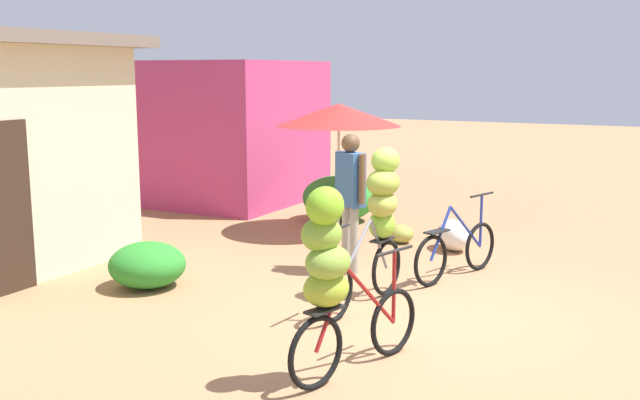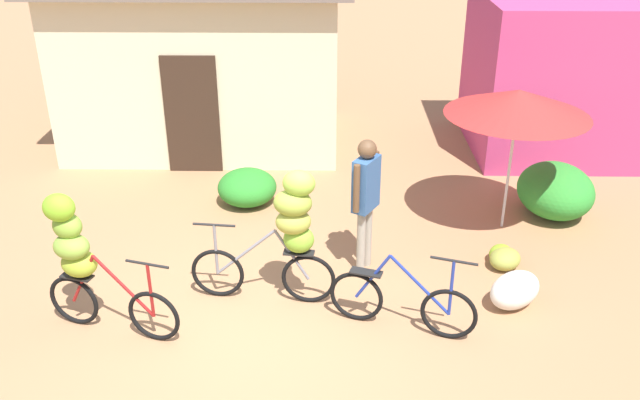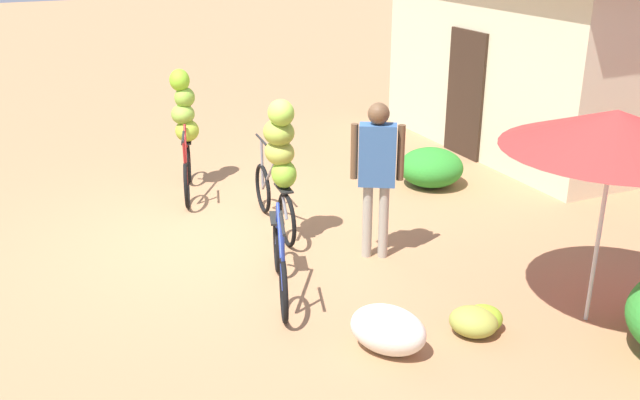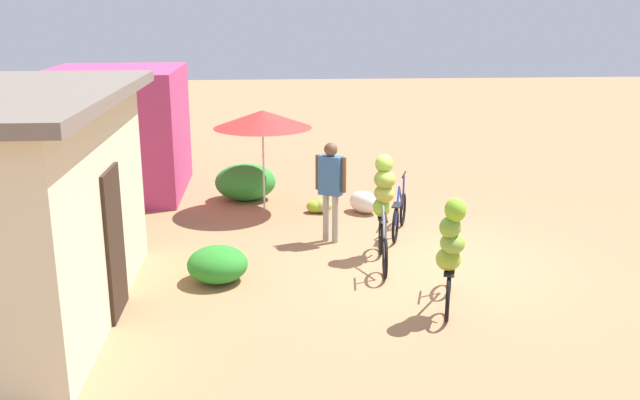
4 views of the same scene
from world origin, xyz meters
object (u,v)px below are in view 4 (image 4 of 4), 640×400
bicycle_leftmost (451,249)px  bicycle_center_loaded (399,215)px  person_vendor (331,181)px  bicycle_near_pile (384,199)px  shop_pink (118,132)px  produce_sack (364,202)px  banana_pile_on_ground (319,206)px  market_umbrella (263,119)px

bicycle_leftmost → bicycle_center_loaded: bearing=0.3°
person_vendor → bicycle_near_pile: bearing=-140.1°
shop_pink → produce_sack: (-2.03, -5.19, -1.15)m
banana_pile_on_ground → produce_sack: size_ratio=0.91×
shop_pink → market_umbrella: 3.65m
market_umbrella → bicycle_near_pile: size_ratio=1.18×
bicycle_center_loaded → person_vendor: person_vendor is taller
bicycle_near_pile → person_vendor: 1.21m
banana_pile_on_ground → person_vendor: person_vendor is taller
market_umbrella → bicycle_center_loaded: market_umbrella is taller
shop_pink → bicycle_leftmost: (-6.90, -5.67, -0.44)m
bicycle_center_loaded → person_vendor: bearing=105.7°
person_vendor → bicycle_leftmost: bearing=-157.3°
banana_pile_on_ground → person_vendor: 2.07m
shop_pink → bicycle_near_pile: 6.97m
produce_sack → person_vendor: (-1.74, 0.83, 0.88)m
bicycle_leftmost → person_vendor: bearing=22.7°
banana_pile_on_ground → produce_sack: (-0.08, -0.90, 0.09)m
bicycle_leftmost → produce_sack: bearing=5.6°
bicycle_center_loaded → person_vendor: size_ratio=0.91×
produce_sack → shop_pink: bearing=68.7°
market_umbrella → banana_pile_on_ground: market_umbrella is taller
shop_pink → market_umbrella: bearing=-118.1°
bicycle_near_pile → bicycle_center_loaded: (1.29, -0.52, -0.66)m
bicycle_leftmost → bicycle_near_pile: 2.27m
shop_pink → bicycle_leftmost: 8.94m
shop_pink → market_umbrella: (-1.70, -3.19, 0.50)m
bicycle_leftmost → shop_pink: bearing=39.4°
produce_sack → person_vendor: size_ratio=0.39×
market_umbrella → bicycle_near_pile: market_umbrella is taller
market_umbrella → banana_pile_on_ground: 2.08m
shop_pink → bicycle_near_pile: bearing=-132.4°
market_umbrella → bicycle_leftmost: size_ratio=1.23×
bicycle_leftmost → person_vendor: (3.13, 1.31, 0.16)m
shop_pink → person_vendor: bearing=-130.8°
bicycle_leftmost → banana_pile_on_ground: 5.20m
shop_pink → bicycle_center_loaded: shop_pink is taller
produce_sack → bicycle_center_loaded: bearing=-161.5°
bicycle_leftmost → produce_sack: (4.87, 0.48, -0.71)m
banana_pile_on_ground → bicycle_near_pile: bearing=-163.0°
person_vendor → market_umbrella: bearing=29.5°
shop_pink → bicycle_center_loaded: (-3.40, -5.65, -1.02)m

